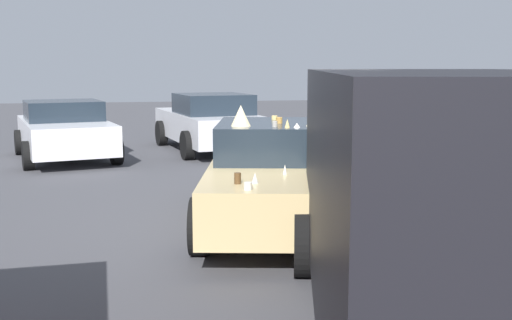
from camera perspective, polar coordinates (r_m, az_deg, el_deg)
name	(u,v)px	position (r m, az deg, el deg)	size (l,w,h in m)	color
ground_plane	(278,224)	(8.47, 2.00, -5.97)	(60.00, 60.00, 0.00)	#47474C
art_car_decorated	(278,174)	(8.37, 2.03, -1.26)	(4.71, 2.70, 1.65)	#D8BC7F
parked_van_near_right	(454,196)	(4.81, 17.84, -3.17)	(5.65, 3.29, 2.11)	black
parked_sedan_behind_right	(65,130)	(14.95, -17.25, 2.64)	(4.33, 2.72, 1.35)	white
parked_sedan_behind_left	(209,122)	(15.77, -4.33, 3.51)	(4.78, 2.63, 1.46)	silver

